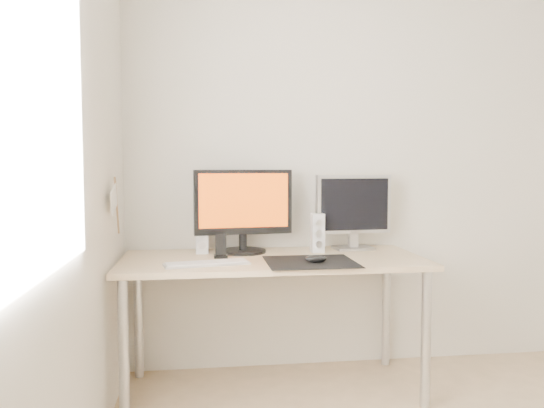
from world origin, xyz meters
TOP-DOWN VIEW (x-y plane):
  - wall_back at (0.00, 1.75)m, footprint 3.50×0.00m
  - wall_left at (-1.75, 0.00)m, footprint 0.00×3.50m
  - window_pane at (-1.74, 0.00)m, footprint 0.00×1.30m
  - mousepad at (-0.76, 1.21)m, footprint 0.45×0.40m
  - mouse at (-0.74, 1.18)m, footprint 0.11×0.06m
  - desk at (-0.93, 1.38)m, footprint 1.60×0.70m
  - main_monitor at (-1.07, 1.55)m, footprint 0.55×0.29m
  - second_monitor at (-0.42, 1.60)m, footprint 0.45×0.18m
  - speaker_left at (-1.30, 1.57)m, footprint 0.07×0.08m
  - speaker_right at (-0.65, 1.53)m, footprint 0.07×0.08m
  - keyboard at (-1.28, 1.20)m, footprint 0.44×0.20m
  - phone_dock at (-1.20, 1.40)m, footprint 0.07×0.06m
  - pennant at (-1.72, 1.24)m, footprint 0.01×0.23m

SIDE VIEW (x-z plane):
  - desk at x=-0.93m, z-range 0.29..1.02m
  - mousepad at x=-0.76m, z-range 0.73..0.73m
  - keyboard at x=-1.28m, z-range 0.73..0.75m
  - mouse at x=-0.74m, z-range 0.73..0.77m
  - phone_dock at x=-1.20m, z-range 0.70..0.83m
  - speaker_left at x=-1.30m, z-range 0.73..0.95m
  - speaker_right at x=-0.65m, z-range 0.73..0.95m
  - second_monitor at x=-0.42m, z-range 0.75..1.19m
  - main_monitor at x=-1.07m, z-range 0.75..1.22m
  - pennant at x=-1.72m, z-range 0.90..1.19m
  - wall_back at x=0.00m, z-range -0.50..3.00m
  - wall_left at x=-1.75m, z-range -0.50..3.00m
  - window_pane at x=-1.74m, z-range 0.85..2.15m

